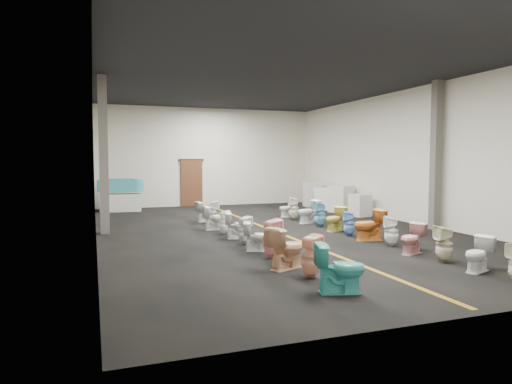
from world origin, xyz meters
TOP-DOWN VIEW (x-y plane):
  - floor at (0.00, 0.00)m, footprint 16.00×16.00m
  - ceiling at (0.00, 0.00)m, footprint 16.00×16.00m
  - wall_back at (0.00, 8.00)m, footprint 10.00×0.00m
  - wall_front at (0.00, -8.00)m, footprint 10.00×0.00m
  - wall_left at (-5.00, 0.00)m, footprint 0.00×16.00m
  - wall_right at (5.00, 0.00)m, footprint 0.00×16.00m
  - aisle_stripe at (0.00, 0.00)m, footprint 0.12×15.60m
  - back_door at (-0.80, 7.94)m, footprint 1.00×0.10m
  - door_frame at (-0.80, 7.95)m, footprint 1.15×0.08m
  - column_left at (-4.75, 1.00)m, footprint 0.25×0.25m
  - column_right at (4.75, -1.50)m, footprint 0.25×0.25m
  - display_table at (-3.98, 6.88)m, footprint 1.69×0.98m
  - bathtub at (-3.98, 6.88)m, footprint 1.86×0.74m
  - appliance_crate_a at (4.40, 2.06)m, footprint 0.74×0.74m
  - appliance_crate_b at (4.40, 3.44)m, footprint 1.02×1.02m
  - appliance_crate_c at (4.40, 4.59)m, footprint 1.08×1.08m
  - appliance_crate_d at (4.40, 5.99)m, footprint 0.91×0.91m
  - toilet_left_0 at (-1.38, -6.42)m, footprint 0.88×0.65m
  - toilet_left_1 at (-1.39, -5.42)m, footprint 0.47×0.46m
  - toilet_left_2 at (-1.54, -4.64)m, footprint 0.93×0.75m
  - toilet_left_3 at (-1.45, -3.65)m, footprint 0.45×0.44m
  - toilet_left_4 at (-1.46, -2.83)m, footprint 0.77×0.61m
  - toilet_left_5 at (-1.49, -1.90)m, footprint 0.42×0.42m
  - toilet_left_6 at (-1.39, -1.07)m, footprint 0.78×0.57m
  - toilet_left_7 at (-1.54, -0.19)m, footprint 0.32×0.31m
  - toilet_left_8 at (-1.58, 0.68)m, footprint 0.71×0.41m
  - toilet_left_9 at (-1.38, 1.68)m, footprint 0.47×0.46m
  - toilet_left_10 at (-1.42, 2.53)m, footprint 0.73×0.47m
  - toilet_right_1 at (1.79, -6.09)m, footprint 0.75×0.58m
  - toilet_right_2 at (1.75, -5.25)m, footprint 0.41×0.41m
  - toilet_right_3 at (1.70, -4.31)m, footprint 0.78×0.62m
  - toilet_right_4 at (1.83, -3.37)m, footprint 0.45×0.45m
  - toilet_right_5 at (1.76, -2.50)m, footprint 0.86×0.54m
  - toilet_right_6 at (1.65, -1.70)m, footprint 0.41×0.41m
  - toilet_right_7 at (1.72, -0.80)m, footprint 0.82×0.67m
  - toilet_right_8 at (1.69, 0.12)m, footprint 0.40×0.39m
  - toilet_right_9 at (1.72, 1.01)m, footprint 0.82×0.53m
  - toilet_right_10 at (1.62, 1.95)m, footprint 0.46×0.46m
  - toilet_right_11 at (1.74, 2.74)m, footprint 0.66×0.38m

SIDE VIEW (x-z plane):
  - floor at x=0.00m, z-range 0.00..0.00m
  - aisle_stripe at x=0.00m, z-range 0.00..0.01m
  - toilet_right_11 at x=1.74m, z-range 0.00..0.66m
  - toilet_left_7 at x=-1.54m, z-range 0.00..0.68m
  - toilet_right_1 at x=1.79m, z-range 0.00..0.68m
  - toilet_left_4 at x=-1.46m, z-range 0.00..0.69m
  - toilet_left_10 at x=-1.42m, z-range 0.00..0.70m
  - toilet_right_6 at x=1.65m, z-range 0.00..0.70m
  - toilet_right_3 at x=1.70m, z-range 0.00..0.70m
  - toilet_left_5 at x=-1.49m, z-range 0.00..0.71m
  - display_table at x=-3.98m, z-range 0.00..0.72m
  - toilet_left_6 at x=-1.39m, z-range 0.00..0.72m
  - toilet_left_8 at x=-1.58m, z-range 0.00..0.73m
  - toilet_right_7 at x=1.72m, z-range 0.00..0.73m
  - toilet_right_4 at x=1.83m, z-range 0.00..0.75m
  - toilet_right_2 at x=1.75m, z-range 0.00..0.77m
  - toilet_left_1 at x=-1.39m, z-range 0.00..0.78m
  - toilet_right_9 at x=1.72m, z-range 0.00..0.78m
  - toilet_right_8 at x=1.69m, z-range 0.00..0.80m
  - toilet_left_9 at x=-1.38m, z-range 0.00..0.80m
  - toilet_left_0 at x=-1.38m, z-range 0.00..0.80m
  - toilet_right_10 at x=1.62m, z-range 0.00..0.81m
  - appliance_crate_a at x=4.40m, z-range 0.00..0.82m
  - toilet_left_2 at x=-1.54m, z-range 0.00..0.83m
  - toilet_right_5 at x=1.76m, z-range 0.00..0.83m
  - toilet_left_3 at x=-1.45m, z-range 0.00..0.86m
  - appliance_crate_c at x=4.40m, z-range 0.00..0.93m
  - appliance_crate_b at x=4.40m, z-range 0.00..1.07m
  - appliance_crate_d at x=4.40m, z-range 0.00..1.09m
  - back_door at x=-0.80m, z-range 0.00..2.10m
  - bathtub at x=-3.98m, z-range 0.79..1.34m
  - door_frame at x=-0.80m, z-range 2.07..2.17m
  - wall_back at x=0.00m, z-range -2.75..7.25m
  - wall_front at x=0.00m, z-range -2.75..7.25m
  - wall_left at x=-5.00m, z-range -5.75..10.25m
  - wall_right at x=5.00m, z-range -5.75..10.25m
  - column_left at x=-4.75m, z-range 0.00..4.50m
  - column_right at x=4.75m, z-range 0.00..4.50m
  - ceiling at x=0.00m, z-range 4.50..4.50m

